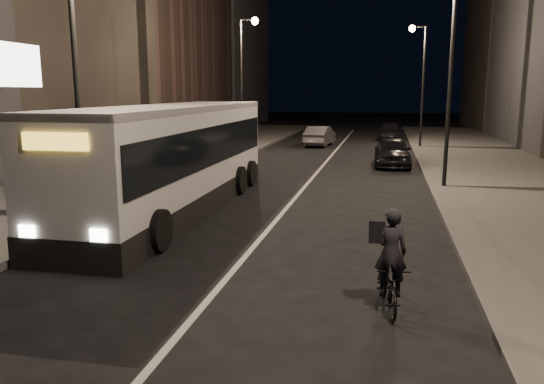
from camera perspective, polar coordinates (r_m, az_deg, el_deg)
The scene contains 12 objects.
ground at distance 11.29m, azimuth -5.21°, elevation -9.61°, with size 180.00×180.00×0.00m, color black.
sidewalk_right at distance 24.97m, azimuth 24.15°, elevation 0.99°, with size 7.00×70.00×0.16m, color #393936.
sidewalk_left at distance 27.05m, azimuth -13.72°, elevation 2.32°, with size 7.00×70.00×0.16m, color #393936.
streetlight_right_mid at distance 22.24m, azimuth 18.09°, elevation 13.99°, with size 1.20×0.44×8.12m.
streetlight_right_far at distance 38.18m, azimuth 15.62°, elevation 12.57°, with size 1.20×0.44×8.12m.
streetlight_left_near at distance 16.53m, azimuth -19.77°, elevation 15.17°, with size 1.20×0.44×8.12m.
streetlight_left_far at distance 33.23m, azimuth -2.92°, elevation 13.27°, with size 1.20×0.44×8.12m.
city_bus at distance 17.78m, azimuth -10.52°, elevation 4.04°, with size 3.13×12.94×3.47m.
cyclist_on_bicycle at distance 9.92m, azimuth 12.52°, elevation -8.80°, with size 0.83×1.74×1.93m.
car_near at distance 28.83m, azimuth 12.81°, elevation 4.27°, with size 1.84×4.57×1.56m, color black.
car_mid at distance 38.79m, azimuth 5.17°, elevation 6.03°, with size 1.53×4.38×1.44m, color #373739.
car_far at distance 44.71m, azimuth 12.60°, elevation 6.39°, with size 1.92×4.73×1.37m, color black.
Camera 1 is at (3.18, -10.09, 3.93)m, focal length 35.00 mm.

